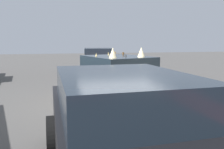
# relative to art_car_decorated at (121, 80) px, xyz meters

# --- Properties ---
(ground_plane) EXTENTS (60.00, 60.00, 0.00)m
(ground_plane) POSITION_rel_art_car_decorated_xyz_m (-0.06, -0.02, -0.72)
(ground_plane) COLOR #514F4C
(art_car_decorated) EXTENTS (4.81, 2.92, 1.70)m
(art_car_decorated) POSITION_rel_art_car_decorated_xyz_m (0.00, 0.00, 0.00)
(art_car_decorated) COLOR #D8BC7F
(art_car_decorated) RESTS_ON ground
(parked_sedan_near_right) EXTENTS (4.57, 2.05, 1.47)m
(parked_sedan_near_right) POSITION_rel_art_car_decorated_xyz_m (-4.16, 1.07, 0.03)
(parked_sedan_near_right) COLOR black
(parked_sedan_near_right) RESTS_ON ground
(parked_sedan_row_back_center) EXTENTS (4.47, 2.39, 1.47)m
(parked_sedan_row_back_center) POSITION_rel_art_car_decorated_xyz_m (6.92, -0.59, 0.01)
(parked_sedan_row_back_center) COLOR #5B1419
(parked_sedan_row_back_center) RESTS_ON ground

